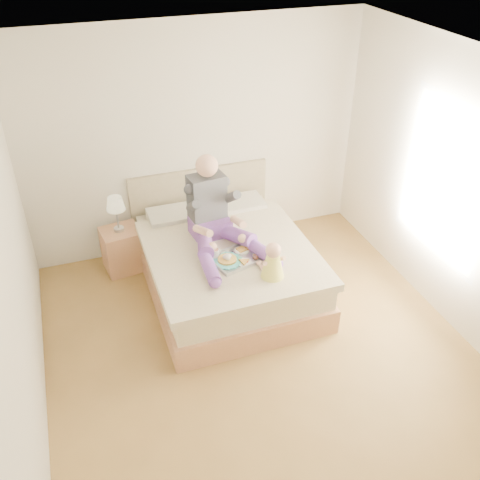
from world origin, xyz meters
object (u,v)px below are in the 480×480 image
object	(u,v)px
nightstand	(123,249)
adult	(215,218)
bed	(225,262)
baby	(272,263)
tray	(235,257)

from	to	relation	value
nightstand	adult	bearing A→B (deg)	-43.53
bed	baby	xyz separation A→B (m)	(0.24, -0.76, 0.45)
tray	baby	distance (m)	0.47
baby	adult	bearing A→B (deg)	106.23
nightstand	baby	bearing A→B (deg)	-56.82
bed	baby	size ratio (longest dim) A/B	5.75
bed	nightstand	bearing A→B (deg)	145.71
adult	tray	world-z (taller)	adult
adult	baby	distance (m)	0.86
adult	baby	bearing A→B (deg)	-74.01
bed	adult	world-z (taller)	adult
bed	tray	bearing A→B (deg)	-90.88
adult	tray	size ratio (longest dim) A/B	2.06
bed	baby	distance (m)	0.91
nightstand	bed	bearing A→B (deg)	-42.20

